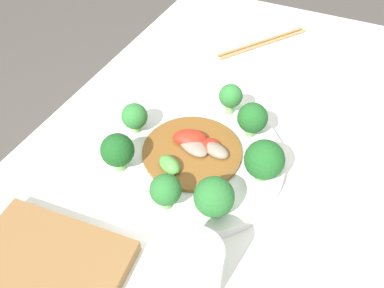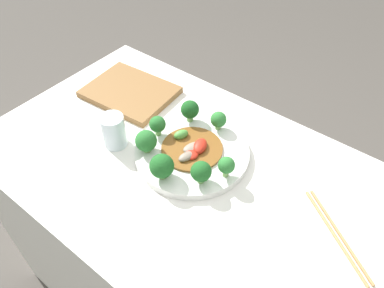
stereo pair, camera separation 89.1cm
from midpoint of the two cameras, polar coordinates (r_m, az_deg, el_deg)
The scene contains 12 objects.
table at distance 1.01m, azimuth -18.81°, elevation -34.17°, with size 1.13×0.66×0.76m.
plate at distance 0.67m, azimuth -32.86°, elevation -27.16°, with size 0.30×0.30×0.02m.
broccoli_northeast at distance 0.61m, azimuth -36.89°, elevation -35.89°, with size 0.06×0.06×0.06m.
broccoli_north at distance 0.58m, azimuth -26.94°, elevation -32.36°, with size 0.06×0.06×0.07m.
broccoli_east at distance 0.64m, azimuth -41.95°, elevation -32.89°, with size 0.04×0.04×0.06m.
broccoli_northwest at distance 0.60m, azimuth -24.42°, elevation -23.98°, with size 0.05×0.05×0.06m.
broccoli_south at distance 0.70m, azimuth -39.46°, elevation -20.16°, with size 0.04×0.04×0.05m.
broccoli_southeast at distance 0.69m, azimuth -44.15°, elevation -25.42°, with size 0.05×0.05×0.06m.
broccoli_west at distance 0.63m, azimuth -25.69°, elevation -18.97°, with size 0.04×0.04×0.06m.
stirfry_center at distance 0.66m, azimuth -33.44°, elevation -26.64°, with size 0.16×0.16×0.03m.
drinking_glass at distance 0.63m, azimuth -43.93°, elevation -43.12°, with size 0.06×0.06×0.09m.
chopsticks at distance 0.78m, azimuth -12.12°, elevation -4.00°, with size 0.21×0.15×0.01m.
Camera 1 is at (0.40, 0.13, 1.22)m, focal length 35.00 mm.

